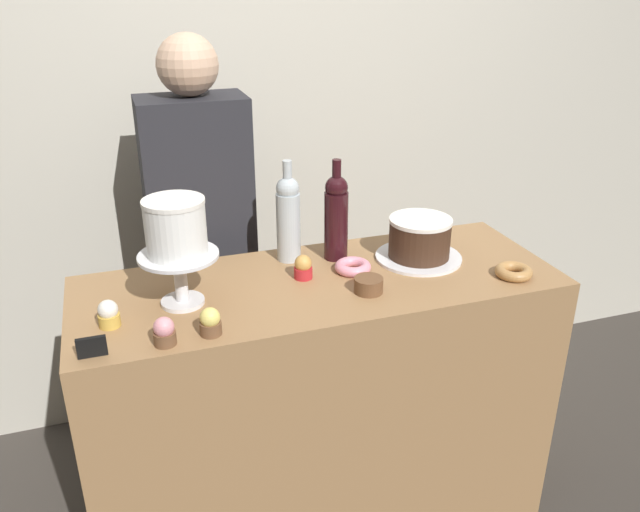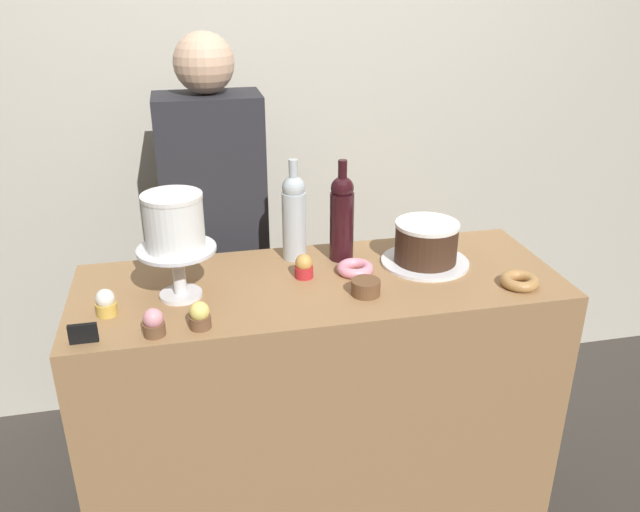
{
  "view_description": "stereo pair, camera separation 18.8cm",
  "coord_description": "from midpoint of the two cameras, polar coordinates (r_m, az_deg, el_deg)",
  "views": [
    {
      "loc": [
        -0.55,
        -1.63,
        1.78
      ],
      "look_at": [
        0.0,
        0.0,
        1.01
      ],
      "focal_mm": 35.99,
      "sensor_mm": 36.0,
      "label": 1
    },
    {
      "loc": [
        -0.37,
        -1.68,
        1.78
      ],
      "look_at": [
        0.0,
        0.0,
        1.01
      ],
      "focal_mm": 35.99,
      "sensor_mm": 36.0,
      "label": 2
    }
  ],
  "objects": [
    {
      "name": "wine_bottle_dark_red",
      "position": [
        2.01,
        4.65,
        3.48
      ],
      "size": [
        0.08,
        0.08,
        0.33
      ],
      "color": "black",
      "rests_on": "display_counter"
    },
    {
      "name": "cupcake_lemon",
      "position": [
        1.67,
        -7.48,
        -5.38
      ],
      "size": [
        0.06,
        0.06,
        0.07
      ],
      "color": "brown",
      "rests_on": "display_counter"
    },
    {
      "name": "ground_plane",
      "position": [
        2.47,
        2.35,
        -21.86
      ],
      "size": [
        12.0,
        12.0,
        0.0
      ],
      "primitive_type": "plane",
      "color": "#38332D"
    },
    {
      "name": "cupcake_vanilla",
      "position": [
        1.78,
        -15.68,
        -4.11
      ],
      "size": [
        0.06,
        0.06,
        0.07
      ],
      "color": "gold",
      "rests_on": "display_counter"
    },
    {
      "name": "cupcake_strawberry",
      "position": [
        1.66,
        -11.45,
        -5.94
      ],
      "size": [
        0.06,
        0.06,
        0.07
      ],
      "color": "brown",
      "rests_on": "display_counter"
    },
    {
      "name": "cupcake_caramel",
      "position": [
        1.92,
        1.36,
        -1.01
      ],
      "size": [
        0.06,
        0.06,
        0.07
      ],
      "color": "red",
      "rests_on": "display_counter"
    },
    {
      "name": "cake_stand_pedestal",
      "position": [
        1.8,
        -9.63,
        -0.75
      ],
      "size": [
        0.22,
        0.22,
        0.15
      ],
      "color": "silver",
      "rests_on": "display_counter"
    },
    {
      "name": "silver_serving_platter",
      "position": [
        2.07,
        11.89,
        -0.57
      ],
      "size": [
        0.28,
        0.28,
        0.01
      ],
      "color": "white",
      "rests_on": "display_counter"
    },
    {
      "name": "price_sign_chalkboard",
      "position": [
        1.67,
        -17.33,
        -6.69
      ],
      "size": [
        0.07,
        0.01,
        0.05
      ],
      "color": "black",
      "rests_on": "display_counter"
    },
    {
      "name": "donut_maple",
      "position": [
        1.99,
        19.94,
        -2.18
      ],
      "size": [
        0.11,
        0.11,
        0.03
      ],
      "color": "#B27F47",
      "rests_on": "display_counter"
    },
    {
      "name": "barista_figure",
      "position": [
        2.36,
        -6.89,
        0.57
      ],
      "size": [
        0.36,
        0.22,
        1.6
      ],
      "color": "black",
      "rests_on": "ground_plane"
    },
    {
      "name": "back_wall",
      "position": [
        2.58,
        -1.98,
        13.48
      ],
      "size": [
        6.0,
        0.05,
        2.6
      ],
      "color": "#BCB7A8",
      "rests_on": "ground_plane"
    },
    {
      "name": "chocolate_round_cake",
      "position": [
        2.04,
        12.05,
        1.19
      ],
      "size": [
        0.2,
        0.2,
        0.13
      ],
      "color": "#3D2619",
      "rests_on": "silver_serving_platter"
    },
    {
      "name": "donut_pink",
      "position": [
        1.96,
        5.89,
        -1.17
      ],
      "size": [
        0.11,
        0.11,
        0.03
      ],
      "color": "pink",
      "rests_on": "display_counter"
    },
    {
      "name": "cookie_stack",
      "position": [
        1.84,
        7.03,
        -2.86
      ],
      "size": [
        0.08,
        0.08,
        0.04
      ],
      "color": "brown",
      "rests_on": "display_counter"
    },
    {
      "name": "wine_bottle_clear",
      "position": [
        2.01,
        0.36,
        3.55
      ],
      "size": [
        0.08,
        0.08,
        0.33
      ],
      "color": "#B2BCC1",
      "rests_on": "display_counter"
    },
    {
      "name": "white_layer_cake",
      "position": [
        1.75,
        -9.91,
        3.0
      ],
      "size": [
        0.16,
        0.16,
        0.15
      ],
      "color": "white",
      "rests_on": "cake_stand_pedestal"
    },
    {
      "name": "display_counter",
      "position": [
        2.16,
        2.56,
        -13.31
      ],
      "size": [
        1.45,
        0.54,
        0.93
      ],
      "color": "#997047",
      "rests_on": "ground_plane"
    }
  ]
}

